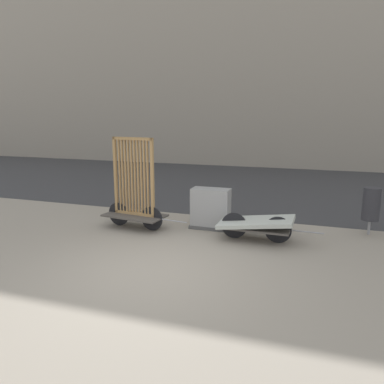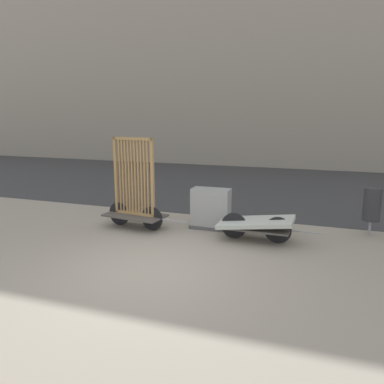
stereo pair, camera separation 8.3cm
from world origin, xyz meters
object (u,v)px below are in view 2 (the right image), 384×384
Objects in this scene: trash_bin at (372,205)px; bike_cart_with_mattress at (256,224)px; utility_cabinet at (211,210)px; bike_cart_with_bedframe at (135,198)px.

bike_cart_with_mattress is at bearing -152.43° from trash_bin.
trash_bin reaches higher than utility_cabinet.
bike_cart_with_mattress is (3.03, 0.00, -0.38)m from bike_cart_with_bedframe.
trash_bin is (2.49, 1.30, 0.35)m from bike_cart_with_mattress.
utility_cabinet is 0.90× the size of trash_bin.
utility_cabinet is at bearing 25.02° from bike_cart_with_bedframe.
trash_bin is at bearing 28.71° from bike_cart_with_mattress.
bike_cart_with_mattress is 2.83m from trash_bin.
trash_bin reaches higher than bike_cart_with_mattress.
bike_cart_with_bedframe is 3.06m from bike_cart_with_mattress.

